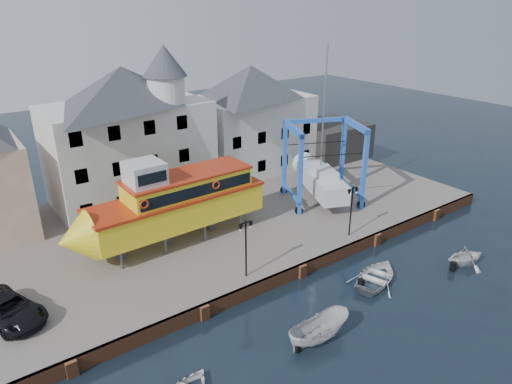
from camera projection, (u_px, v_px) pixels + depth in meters
ground at (302, 277)px, 32.76m from camera, size 140.00×140.00×0.00m
hardstanding at (221, 217)px, 40.80m from camera, size 44.00×22.00×1.00m
quay_wall at (301, 270)px, 32.65m from camera, size 44.00×0.47×1.00m
building_white_main at (129, 133)px, 41.06m from camera, size 14.00×8.30×14.00m
building_white_right at (251, 118)px, 49.27m from camera, size 12.00×8.00×11.20m
shed_dark at (329, 140)px, 54.56m from camera, size 8.00×7.00×4.00m
lamp_post_left at (246, 235)px, 29.89m from camera, size 1.12×0.32×4.20m
lamp_post_right at (352, 199)px, 35.28m from camera, size 1.12×0.32×4.20m
tour_boat at (167, 204)px, 34.14m from camera, size 15.92×4.22×6.89m
travel_lift at (319, 174)px, 42.72m from camera, size 8.05×9.52×14.10m
van at (8, 309)px, 26.56m from camera, size 4.25×5.88×1.49m
motorboat_a at (318, 340)px, 26.67m from camera, size 4.34×1.74×1.66m
motorboat_b at (376, 281)px, 32.31m from camera, size 5.47×4.65×0.96m
motorboat_c at (464, 264)px, 34.34m from camera, size 3.82×3.54×1.65m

